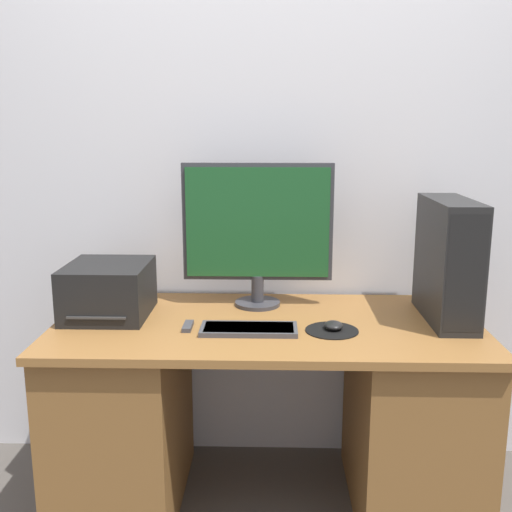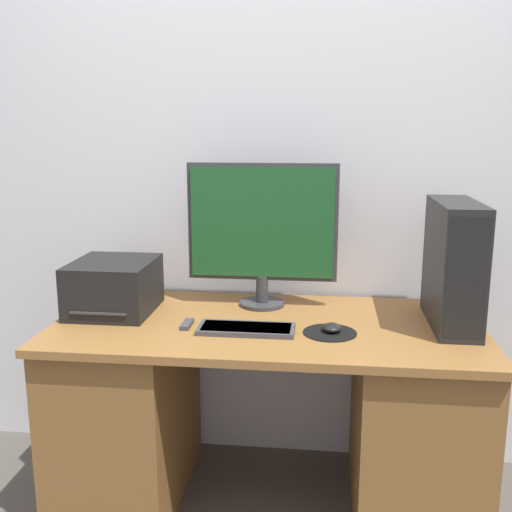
% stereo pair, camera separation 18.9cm
% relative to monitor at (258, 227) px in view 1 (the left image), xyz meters
% --- Properties ---
extents(wall_back, '(6.40, 0.05, 2.70)m').
position_rel_monitor_xyz_m(wall_back, '(0.04, 0.22, 0.26)').
color(wall_back, silver).
rests_on(wall_back, ground_plane).
extents(desk, '(1.60, 0.77, 0.76)m').
position_rel_monitor_xyz_m(desk, '(0.04, -0.22, -0.70)').
color(desk, brown).
rests_on(desk, ground_plane).
extents(monitor, '(0.61, 0.19, 0.58)m').
position_rel_monitor_xyz_m(monitor, '(0.00, 0.00, 0.00)').
color(monitor, '#333338').
rests_on(monitor, desk).
extents(keyboard, '(0.35, 0.14, 0.02)m').
position_rel_monitor_xyz_m(keyboard, '(-0.02, -0.33, -0.32)').
color(keyboard, '#3D3D42').
rests_on(keyboard, desk).
extents(mousepad, '(0.19, 0.19, 0.00)m').
position_rel_monitor_xyz_m(mousepad, '(0.28, -0.31, -0.32)').
color(mousepad, black).
rests_on(mousepad, desk).
extents(mouse, '(0.07, 0.08, 0.03)m').
position_rel_monitor_xyz_m(mouse, '(0.28, -0.31, -0.31)').
color(mouse, black).
rests_on(mouse, mousepad).
extents(computer_tower, '(0.15, 0.44, 0.46)m').
position_rel_monitor_xyz_m(computer_tower, '(0.72, -0.17, -0.09)').
color(computer_tower, black).
rests_on(computer_tower, desk).
extents(printer, '(0.31, 0.36, 0.21)m').
position_rel_monitor_xyz_m(printer, '(-0.58, -0.15, -0.22)').
color(printer, black).
rests_on(printer, desk).
extents(remote_control, '(0.03, 0.10, 0.02)m').
position_rel_monitor_xyz_m(remote_control, '(-0.25, -0.30, -0.32)').
color(remote_control, '#38383D').
rests_on(remote_control, desk).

